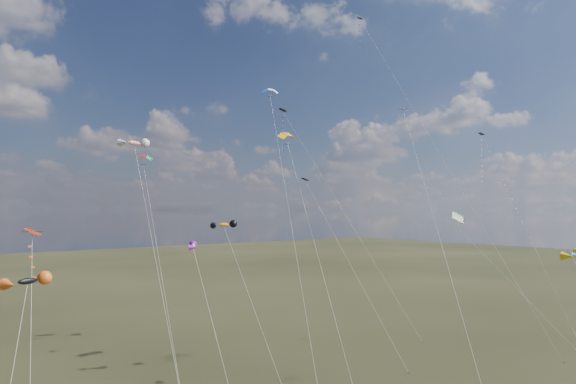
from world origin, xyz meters
TOP-DOWN VIEW (x-y plane):
  - diamond_black_high at (11.08, 31.44)m, footprint 10.90×17.01m
  - diamond_navy_tall at (14.86, 18.08)m, footprint 12.68×19.85m
  - diamond_black_mid at (5.35, 16.60)m, footprint 5.89×10.98m
  - diamond_red_low at (-25.56, 16.28)m, footprint 2.68×9.77m
  - diamond_navy_right at (30.07, 12.43)m, footprint 4.49×15.42m
  - diamond_orange_center at (3.82, 2.68)m, footprint 13.31×18.65m
  - parafoil_yellow at (4.84, 24.03)m, footprint 9.65×20.72m
  - parafoil_blue_white at (8.91, 33.11)m, footprint 13.69×25.07m
  - parafoil_striped at (8.24, 2.55)m, footprint 7.97×14.32m
  - parafoil_tricolor at (-9.31, 34.59)m, footprint 3.47×15.94m
  - novelty_black_orange at (-26.71, 12.14)m, footprint 4.99×8.62m
  - novelty_orange_black at (-4.54, 23.62)m, footprint 2.56×10.76m
  - novelty_white_purple at (-11.84, 17.12)m, footprint 1.71×9.39m
  - novelty_redwhite_stripe at (-14.09, 25.57)m, footprint 3.29×13.97m
  - novelty_blue_yellow at (10.67, -6.59)m, footprint 5.43×8.46m

SIDE VIEW (x-z plane):
  - novelty_black_orange at x=-26.71m, z-range 5.90..18.79m
  - diamond_red_low at x=-25.56m, z-range 5.21..20.92m
  - novelty_blue_yellow at x=10.67m, z-range 6.35..20.21m
  - novelty_white_purple at x=-11.84m, z-range 6.64..20.81m
  - diamond_black_mid at x=5.35m, z-range 4.21..24.98m
  - novelty_orange_black at x=-4.54m, z-range 7.40..23.34m
  - parafoil_striped at x=8.24m, z-range 7.92..25.39m
  - diamond_orange_center at x=3.82m, z-range 4.13..31.96m
  - diamond_navy_right at x=30.07m, z-range 9.24..36.94m
  - parafoil_tricolor at x=-9.31m, z-range 11.37..35.51m
  - novelty_redwhite_stripe at x=-14.09m, z-range 11.59..36.11m
  - parafoil_yellow at x=4.84m, z-range 12.76..39.90m
  - diamond_black_high at x=11.08m, z-range 11.12..42.72m
  - parafoil_blue_white at x=8.91m, z-range 16.58..51.46m
  - diamond_navy_tall at x=14.86m, z-range 14.87..56.86m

